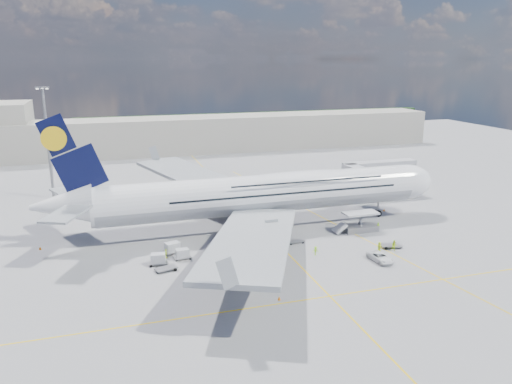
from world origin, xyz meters
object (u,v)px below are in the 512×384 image
object	(u,v)px
dolly_nose_near	(296,241)
cone_tail	(40,248)
airliner	(264,193)
crew_loader	(394,246)
dolly_row_a	(166,268)
cargo_loader	(359,224)
dolly_nose_far	(391,245)
dolly_row_c	(182,254)
crew_tug	(316,251)
jet_bridge	(373,171)
cone_wing_right_inner	(232,279)
dolly_row_b	(173,248)
crew_nose	(378,227)
catering_truck_outer	(188,178)
service_van	(380,257)
cone_wing_left_inner	(228,201)
baggage_tug	(231,259)
crew_van	(379,247)
light_mast	(48,142)
cone_wing_left_outer	(171,199)
cone_nose	(384,210)
cone_wing_right_outer	(279,298)
catering_truck_inner	(185,192)
crew_wing	(166,254)
dolly_back	(158,259)

from	to	relation	value
dolly_nose_near	cone_tail	distance (m)	43.82
airliner	crew_loader	size ratio (longest dim) A/B	41.12
dolly_row_a	crew_loader	bearing A→B (deg)	-21.57
cargo_loader	dolly_nose_far	size ratio (longest dim) A/B	2.24
airliner	dolly_row_c	size ratio (longest dim) A/B	27.76
cargo_loader	crew_tug	xyz separation A→B (m)	(-12.72, -8.72, -0.48)
jet_bridge	cone_wing_right_inner	size ratio (longest dim) A/B	33.44
dolly_row_b	crew_nose	bearing A→B (deg)	-17.95
catering_truck_outer	service_van	size ratio (longest dim) A/B	1.56
cone_wing_left_inner	cone_wing_right_inner	world-z (taller)	cone_wing_right_inner
baggage_tug	crew_van	world-z (taller)	crew_van
light_mast	cone_wing_left_outer	size ratio (longest dim) A/B	42.11
crew_tug	service_van	bearing A→B (deg)	-28.36
cone_nose	cargo_loader	bearing A→B (deg)	-139.28
service_van	cone_wing_left_inner	world-z (taller)	service_van
dolly_row_b	crew_tug	size ratio (longest dim) A/B	2.21
dolly_nose_far	crew_van	distance (m)	3.34
cone_wing_left_inner	light_mast	bearing A→B (deg)	157.52
cargo_loader	cone_wing_right_outer	xyz separation A→B (m)	(-23.81, -21.88, -0.99)
service_van	cone_wing_right_inner	distance (m)	24.44
dolly_nose_near	catering_truck_inner	size ratio (longest dim) A/B	0.41
airliner	cone_wing_right_inner	bearing A→B (deg)	-118.84
airliner	dolly_nose_far	distance (m)	25.02
service_van	crew_nose	size ratio (longest dim) A/B	2.89
crew_loader	cone_nose	distance (m)	23.32
cone_wing_left_inner	cone_tail	world-z (taller)	cone_tail
dolly_nose_far	cone_wing_right_inner	xyz separation A→B (m)	(-29.44, -4.89, -0.12)
crew_wing	cone_wing_left_inner	bearing A→B (deg)	-23.13
dolly_nose_near	cone_wing_right_inner	bearing A→B (deg)	-144.53
dolly_back	catering_truck_inner	xyz separation A→B (m)	(10.25, 35.94, 0.94)
catering_truck_inner	cone_wing_left_outer	world-z (taller)	catering_truck_inner
light_mast	service_van	xyz separation A→B (m)	(52.93, -56.30, -12.51)
catering_truck_inner	jet_bridge	bearing A→B (deg)	-20.86
airliner	crew_tug	world-z (taller)	airliner
airliner	dolly_row_a	size ratio (longest dim) A/B	21.60
service_van	crew_van	distance (m)	4.07
dolly_row_c	catering_truck_inner	bearing A→B (deg)	75.33
cargo_loader	crew_loader	distance (m)	10.99
crew_nose	cone_wing_right_inner	xyz separation A→B (m)	(-31.66, -12.96, -0.60)
baggage_tug	cone_wing_left_inner	distance (m)	35.21
dolly_row_c	crew_nose	bearing A→B (deg)	-0.43
crew_wing	crew_van	size ratio (longest dim) A/B	0.85
dolly_row_c	cone_wing_right_outer	bearing A→B (deg)	-64.95
cargo_loader	cone_wing_right_inner	size ratio (longest dim) A/B	15.18
catering_truck_inner	crew_van	xyz separation A→B (m)	(25.77, -41.37, -1.07)
catering_truck_inner	crew_nose	distance (m)	44.65
catering_truck_outer	cone_wing_right_inner	xyz separation A→B (m)	(-3.45, -57.83, -1.78)
dolly_row_a	cone_wing_right_inner	size ratio (longest dim) A/B	6.52
cargo_loader	dolly_nose_near	distance (m)	14.01
dolly_row_b	cone_nose	world-z (taller)	dolly_row_b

